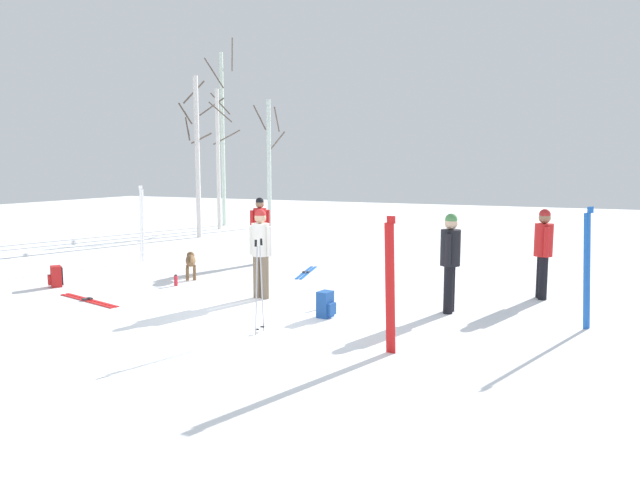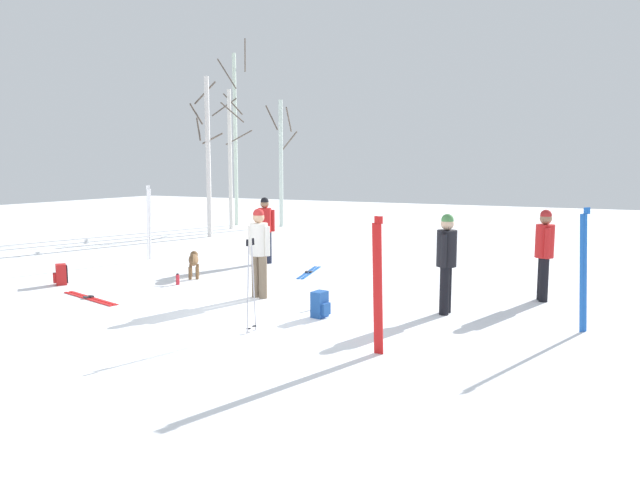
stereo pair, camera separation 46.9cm
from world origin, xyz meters
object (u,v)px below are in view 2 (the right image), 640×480
backpack_1 (61,275)px  birch_tree_2 (208,155)px  person_3 (265,226)px  ski_pair_planted_1 (149,223)px  ski_pair_planted_0 (378,286)px  person_2 (446,257)px  ski_pair_lying_0 (309,272)px  person_0 (544,249)px  ski_pair_planted_2 (583,271)px  water_bottle_0 (314,304)px  water_bottle_1 (178,279)px  ski_poles_0 (251,283)px  birch_tree_1 (230,157)px  person_1 (259,247)px  backpack_0 (320,305)px  dog (194,261)px  birch_tree_3 (281,161)px  birch_tree_0 (235,136)px  ski_pair_lying_1 (90,298)px

backpack_1 → birch_tree_2: (-2.46, 8.28, 2.70)m
person_3 → ski_pair_planted_1: (-3.02, -0.98, 0.02)m
ski_pair_planted_0 → birch_tree_2: birch_tree_2 is taller
person_2 → ski_pair_lying_0: person_2 is taller
person_0 → ski_pair_planted_1: bearing=178.7°
person_2 → ski_pair_planted_2: ski_pair_planted_2 is taller
ski_pair_planted_0 → water_bottle_0: size_ratio=9.07×
water_bottle_1 → birch_tree_2: (-4.68, 7.15, 2.80)m
ski_pair_lying_0 → ski_pair_planted_2: bearing=-22.6°
ski_pair_planted_1 → water_bottle_0: 7.06m
water_bottle_0 → birch_tree_2: bearing=136.9°
person_3 → ski_pair_planted_1: ski_pair_planted_1 is taller
ski_poles_0 → ski_pair_lying_0: bearing=107.9°
person_2 → birch_tree_1: birch_tree_1 is taller
ski_pair_planted_0 → water_bottle_0: 2.70m
person_0 → ski_pair_planted_2: bearing=-68.9°
person_3 → birch_tree_2: 6.59m
person_1 → ski_pair_planted_1: ski_pair_planted_1 is taller
person_0 → water_bottle_0: bearing=-143.9°
ski_pair_planted_2 → backpack_0: size_ratio=4.33×
ski_pair_planted_0 → water_bottle_0: (-1.88, 1.75, -0.83)m
dog → ski_pair_planted_2: ski_pair_planted_2 is taller
person_0 → ski_poles_0: 5.63m
dog → birch_tree_3: size_ratio=0.14×
ski_pair_planted_1 → ski_pair_lying_0: ski_pair_planted_1 is taller
birch_tree_0 → birch_tree_1: size_ratio=1.39×
person_1 → ski_pair_planted_2: size_ratio=0.90×
ski_pair_planted_1 → ski_pair_planted_0: bearing=-28.7°
person_1 → birch_tree_2: 10.31m
ski_pair_lying_0 → backpack_1: bearing=-138.3°
birch_tree_3 → person_1: bearing=-61.1°
person_3 → birch_tree_0: bearing=129.2°
ski_pair_planted_2 → person_0: bearing=111.1°
water_bottle_0 → birch_tree_0: birch_tree_0 is taller
ski_pair_planted_2 → water_bottle_1: (-7.86, 0.01, -0.83)m
person_1 → person_3: same height
ski_poles_0 → backpack_0: 1.47m
person_0 → ski_pair_lying_0: 5.37m
backpack_1 → birch_tree_1: 11.67m
backpack_1 → water_bottle_1: (2.22, 1.13, -0.10)m
ski_pair_lying_1 → ski_poles_0: bearing=-6.7°
person_0 → birch_tree_1: birch_tree_1 is taller
dog → birch_tree_1: bearing=121.0°
ski_pair_lying_1 → ski_pair_lying_0: bearing=60.3°
birch_tree_0 → ski_pair_planted_1: bearing=-69.0°
person_3 → person_0: bearing=-9.9°
ski_pair_planted_1 → water_bottle_1: 3.68m
person_3 → water_bottle_1: person_3 is taller
ski_pair_lying_1 → ski_pair_planted_1: bearing=119.1°
person_3 → backpack_1: person_3 is taller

